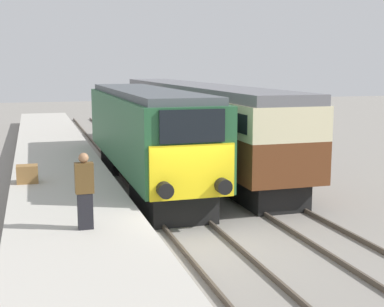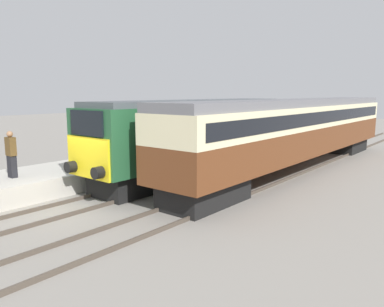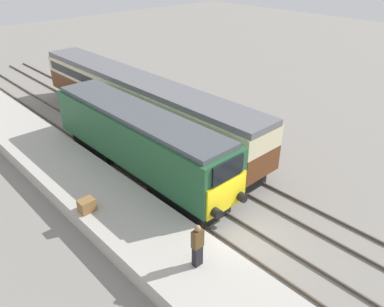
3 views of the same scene
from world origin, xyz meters
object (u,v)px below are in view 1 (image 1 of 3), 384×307
locomotive (145,132)px  luggage_crate (27,174)px  person_on_platform (85,191)px  passenger_carriage (193,114)px

locomotive → luggage_crate: (-4.49, -2.10, -1.01)m
person_on_platform → luggage_crate: (-1.37, 5.79, -0.64)m
luggage_crate → passenger_carriage: bearing=40.6°
passenger_carriage → person_on_platform: size_ratio=11.39×
person_on_platform → luggage_crate: 5.98m
person_on_platform → luggage_crate: size_ratio=2.66×
locomotive → person_on_platform: (-3.12, -7.89, -0.37)m
locomotive → passenger_carriage: (3.40, 4.65, 0.23)m
person_on_platform → passenger_carriage: bearing=62.5°
luggage_crate → locomotive: bearing=25.1°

